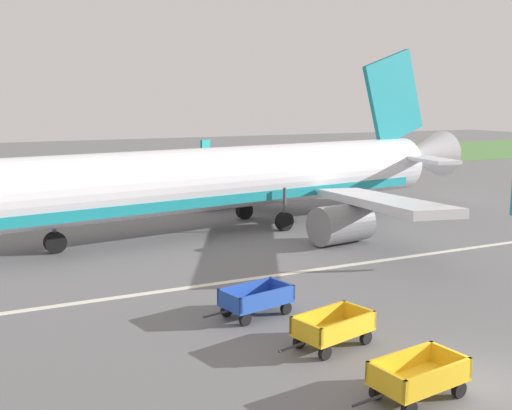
{
  "coord_description": "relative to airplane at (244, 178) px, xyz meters",
  "views": [
    {
      "loc": [
        -12.51,
        -11.46,
        7.74
      ],
      "look_at": [
        -0.02,
        14.27,
        2.8
      ],
      "focal_mm": 42.73,
      "sensor_mm": 36.0,
      "label": 1
    }
  ],
  "objects": [
    {
      "name": "apron_stripe",
      "position": [
        -2.9,
        -10.2,
        -3.05
      ],
      "size": [
        120.0,
        0.36,
        0.01
      ],
      "primitive_type": "cube",
      "color": "silver",
      "rests_on": "ground"
    },
    {
      "name": "baggage_cart_third_in_row",
      "position": [
        -5.08,
        -21.89,
        -2.45
      ],
      "size": [
        3.62,
        1.71,
        1.07
      ],
      "color": "gold",
      "rests_on": "ground"
    },
    {
      "name": "baggage_cart_far_end",
      "position": [
        -6.17,
        -14.42,
        -2.45
      ],
      "size": [
        3.63,
        1.89,
        1.07
      ],
      "color": "#234CB2",
      "rests_on": "ground"
    },
    {
      "name": "grass_strip",
      "position": [
        -2.9,
        38.86,
        -3.02
      ],
      "size": [
        220.0,
        28.0,
        0.06
      ],
      "primitive_type": "cube",
      "color": "#518442",
      "rests_on": "ground"
    },
    {
      "name": "ground_plane",
      "position": [
        -2.9,
        -21.99,
        -3.05
      ],
      "size": [
        220.0,
        220.0,
        0.0
      ],
      "primitive_type": "plane",
      "color": "slate"
    },
    {
      "name": "baggage_cart_fourth_in_row",
      "position": [
        -5.2,
        -18.01,
        -2.45
      ],
      "size": [
        3.62,
        1.95,
        1.07
      ],
      "color": "gold",
      "rests_on": "ground"
    },
    {
      "name": "airplane",
      "position": [
        0.0,
        0.0,
        0.0
      ],
      "size": [
        37.62,
        30.32,
        11.34
      ],
      "color": "silver",
      "rests_on": "ground"
    }
  ]
}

